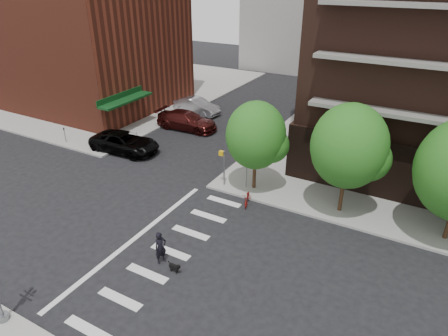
{
  "coord_description": "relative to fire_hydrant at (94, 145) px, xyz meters",
  "views": [
    {
      "loc": [
        14.06,
        -13.78,
        13.9
      ],
      "look_at": [
        3.0,
        6.0,
        2.5
      ],
      "focal_mm": 32.0,
      "sensor_mm": 36.0,
      "label": 1
    }
  ],
  "objects": [
    {
      "name": "dog",
      "position": [
        14.66,
        -9.01,
        -0.22
      ],
      "size": [
        0.63,
        0.18,
        0.53
      ],
      "rotation": [
        0.0,
        0.0,
        -0.02
      ],
      "color": "black",
      "rests_on": "ground"
    },
    {
      "name": "parking_meter",
      "position": [
        -3.5,
        -0.0,
        0.41
      ],
      "size": [
        0.1,
        0.08,
        1.32
      ],
      "color": "black",
      "rests_on": "sidewalk_nw"
    },
    {
      "name": "scooter",
      "position": [
        14.98,
        -1.3,
        -0.1
      ],
      "size": [
        1.1,
        1.81,
        0.9
      ],
      "primitive_type": "imported",
      "rotation": [
        0.0,
        0.0,
        0.31
      ],
      "color": "maroon",
      "rests_on": "ground"
    },
    {
      "name": "fire_hydrant",
      "position": [
        0.0,
        0.0,
        0.0
      ],
      "size": [
        0.24,
        0.24,
        0.73
      ],
      "color": "#A50C0C",
      "rests_on": "sidewalk_nw"
    },
    {
      "name": "crosswalk",
      "position": [
        12.71,
        -7.8,
        -0.55
      ],
      "size": [
        3.85,
        13.0,
        0.01
      ],
      "color": "silver",
      "rests_on": "ground"
    },
    {
      "name": "midrise_nw",
      "position": [
        -11.5,
        10.2,
        9.6
      ],
      "size": [
        21.4,
        15.5,
        20.0
      ],
      "color": "maroon",
      "rests_on": "sidewalk_nw"
    },
    {
      "name": "tree_a",
      "position": [
        14.5,
        0.7,
        3.49
      ],
      "size": [
        4.0,
        4.0,
        5.9
      ],
      "color": "#301E11",
      "rests_on": "sidewalk_ne"
    },
    {
      "name": "sidewalk_nw",
      "position": [
        -14.0,
        15.7,
        -0.48
      ],
      "size": [
        31.0,
        33.0,
        0.15
      ],
      "primitive_type": "cube",
      "color": "gray",
      "rests_on": "ground"
    },
    {
      "name": "parked_car_silver",
      "position": [
        2.3,
        12.36,
        0.29
      ],
      "size": [
        2.23,
        5.23,
        1.68
      ],
      "primitive_type": "imported",
      "rotation": [
        0.0,
        0.0,
        1.48
      ],
      "color": "#ABACB2",
      "rests_on": "ground"
    },
    {
      "name": "ground",
      "position": [
        10.5,
        -7.8,
        -0.55
      ],
      "size": [
        120.0,
        120.0,
        0.0
      ],
      "primitive_type": "plane",
      "color": "black",
      "rests_on": "ground"
    },
    {
      "name": "parked_car_maroon",
      "position": [
        3.9,
        8.12,
        0.32
      ],
      "size": [
        2.71,
        6.1,
        1.74
      ],
      "primitive_type": "imported",
      "rotation": [
        0.0,
        0.0,
        1.62
      ],
      "color": "#411211",
      "rests_on": "ground"
    },
    {
      "name": "parked_car_black",
      "position": [
        2.3,
        1.2,
        0.28
      ],
      "size": [
        3.17,
        6.16,
        1.66
      ],
      "primitive_type": "imported",
      "rotation": [
        0.0,
        0.0,
        1.64
      ],
      "color": "black",
      "rests_on": "ground"
    },
    {
      "name": "dog_walker",
      "position": [
        13.58,
        -8.69,
        0.36
      ],
      "size": [
        0.78,
        0.64,
        1.82
      ],
      "primitive_type": "imported",
      "rotation": [
        0.0,
        0.0,
        1.21
      ],
      "color": "black",
      "rests_on": "ground"
    },
    {
      "name": "tree_b",
      "position": [
        20.5,
        0.7,
        3.99
      ],
      "size": [
        4.5,
        4.5,
        6.65
      ],
      "color": "#301E11",
      "rests_on": "sidewalk_ne"
    },
    {
      "name": "pedestrian_signal",
      "position": [
        12.82,
        0.12,
        1.3
      ],
      "size": [
        2.18,
        0.67,
        2.6
      ],
      "color": "slate",
      "rests_on": "sidewalk_ne"
    }
  ]
}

